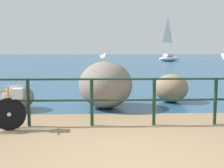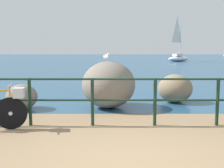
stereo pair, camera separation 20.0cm
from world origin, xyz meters
TOP-DOWN VIEW (x-y plane):
  - ground_plane at (0.00, 20.00)m, footprint 120.00×120.00m
  - sea_surface at (0.00, 48.20)m, footprint 120.00×90.00m
  - promenade_railing at (0.00, 2.12)m, footprint 9.39×0.07m
  - breakwater_boulder_main at (-0.34, 3.97)m, footprint 1.48×1.62m
  - breakwater_boulder_left at (-2.70, 3.73)m, footprint 0.83×0.88m
  - breakwater_boulder_right at (1.69, 4.75)m, footprint 1.05×1.02m
  - seagull at (-0.41, 4.03)m, footprint 0.24×0.32m
  - sailboat at (8.92, 34.61)m, footprint 4.15×3.90m

SIDE VIEW (x-z plane):
  - ground_plane at x=0.00m, z-range -0.10..0.00m
  - sea_surface at x=0.00m, z-range 0.00..0.01m
  - breakwater_boulder_left at x=-2.70m, z-range 0.00..0.69m
  - breakwater_boulder_right at x=1.69m, z-range 0.00..0.87m
  - promenade_railing at x=0.00m, z-range 0.12..1.15m
  - breakwater_boulder_main at x=-0.34m, z-range 0.00..1.29m
  - sailboat at x=8.92m, z-range -2.37..3.79m
  - seagull at x=-0.41m, z-range 1.32..1.55m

